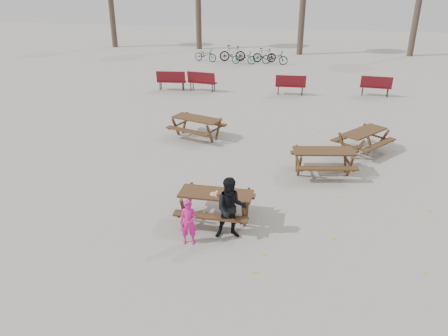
% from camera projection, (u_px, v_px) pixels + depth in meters
% --- Properties ---
extents(ground, '(80.00, 80.00, 0.00)m').
position_uv_depth(ground, '(216.00, 220.00, 11.03)').
color(ground, gray).
rests_on(ground, ground).
extents(main_picnic_table, '(1.80, 1.45, 0.78)m').
position_uv_depth(main_picnic_table, '(216.00, 200.00, 10.79)').
color(main_picnic_table, '#371D14').
rests_on(main_picnic_table, ground).
extents(food_tray, '(0.18, 0.11, 0.03)m').
position_uv_depth(food_tray, '(214.00, 195.00, 10.59)').
color(food_tray, white).
rests_on(food_tray, main_picnic_table).
extents(bread_roll, '(0.14, 0.06, 0.05)m').
position_uv_depth(bread_roll, '(214.00, 193.00, 10.58)').
color(bread_roll, tan).
rests_on(bread_roll, food_tray).
extents(soda_bottle, '(0.07, 0.07, 0.17)m').
position_uv_depth(soda_bottle, '(217.00, 194.00, 10.49)').
color(soda_bottle, silver).
rests_on(soda_bottle, main_picnic_table).
extents(child, '(0.45, 0.34, 1.11)m').
position_uv_depth(child, '(189.00, 222.00, 9.88)').
color(child, '#D71A84').
rests_on(child, ground).
extents(adult, '(0.86, 0.74, 1.52)m').
position_uv_depth(adult, '(231.00, 208.00, 10.04)').
color(adult, black).
rests_on(adult, ground).
extents(picnic_table_east, '(2.06, 1.78, 0.78)m').
position_uv_depth(picnic_table_east, '(323.00, 162.00, 13.38)').
color(picnic_table_east, '#371D14').
rests_on(picnic_table_east, ground).
extents(picnic_table_north, '(2.17, 1.95, 0.78)m').
position_uv_depth(picnic_table_north, '(197.00, 128.00, 16.31)').
color(picnic_table_north, '#371D14').
rests_on(picnic_table_north, ground).
extents(picnic_table_far, '(2.23, 2.29, 0.77)m').
position_uv_depth(picnic_table_far, '(363.00, 142.00, 15.01)').
color(picnic_table_far, '#371D14').
rests_on(picnic_table_far, ground).
extents(park_bench_row, '(11.92, 1.52, 1.03)m').
position_uv_depth(park_bench_row, '(259.00, 83.00, 22.24)').
color(park_bench_row, maroon).
rests_on(park_bench_row, ground).
extents(bicycle_row, '(6.55, 1.59, 1.07)m').
position_uv_depth(bicycle_row, '(244.00, 56.00, 29.61)').
color(bicycle_row, black).
rests_on(bicycle_row, ground).
extents(fallen_leaves, '(11.00, 11.00, 0.01)m').
position_uv_depth(fallen_leaves, '(250.00, 179.00, 13.17)').
color(fallen_leaves, gold).
rests_on(fallen_leaves, ground).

